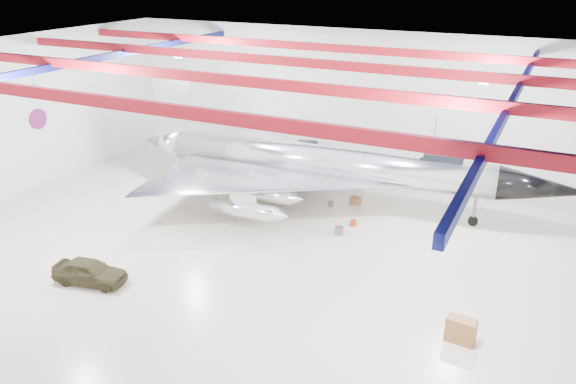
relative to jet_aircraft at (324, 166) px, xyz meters
The scene contains 17 objects.
floor 8.13m from the jet_aircraft, 91.55° to the right, with size 40.00×40.00×0.00m, color beige.
wall_back 7.86m from the jet_aircraft, 91.61° to the left, with size 40.00×40.00×0.00m, color silver.
wall_left 21.78m from the jet_aircraft, 159.29° to the right, with size 30.00×30.00×0.00m, color silver.
ceiling 11.24m from the jet_aircraft, 91.55° to the right, with size 40.00×40.00×0.00m, color #0A0F38.
ceiling_structure 10.75m from the jet_aircraft, 91.55° to the right, with size 39.50×29.50×1.08m.
wall_roundel 21.04m from the jet_aircraft, 164.36° to the right, with size 1.50×1.50×0.10m, color #B21414.
jet_aircraft is the anchor object (origin of this frame).
jeep 16.60m from the jet_aircraft, 114.63° to the right, with size 1.57×3.89×1.33m, color #35311A.
desk 16.32m from the jet_aircraft, 45.29° to the right, with size 1.28×0.64×1.17m, color brown.
crate_ply 6.31m from the jet_aircraft, 145.11° to the right, with size 0.59×0.47×0.41m, color olive.
toolbox_red 5.19m from the jet_aircraft, 168.16° to the left, with size 0.39×0.31×0.27m, color #A63010.
engine_drum 5.43m from the jet_aircraft, 55.51° to the right, with size 0.54×0.54×0.48m, color #59595B.
parts_bin 3.38m from the jet_aircraft, 24.80° to the left, with size 0.69×0.55×0.48m, color olive.
crate_small 8.38m from the jet_aircraft, behind, with size 0.34×0.27×0.24m, color #59595B.
tool_chest 4.73m from the jet_aircraft, 38.22° to the right, with size 0.40×0.40×0.36m, color #A63010.
oil_barrel 5.76m from the jet_aircraft, 136.19° to the right, with size 0.54×0.43×0.38m, color olive.
spares_box 2.67m from the jet_aircraft, 14.03° to the right, with size 0.38×0.38×0.34m, color #59595B.
Camera 1 is at (13.78, -25.55, 15.56)m, focal length 35.00 mm.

